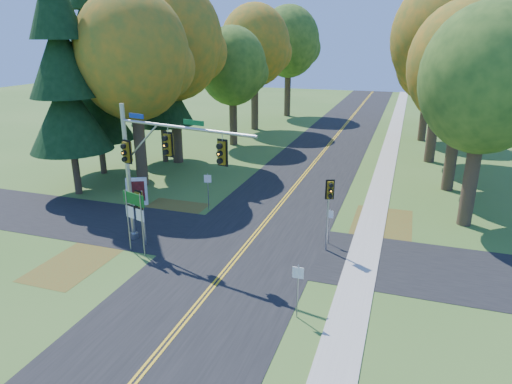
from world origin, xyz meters
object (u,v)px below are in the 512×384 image
(east_signal_pole, at_px, (329,198))
(traffic_mast, at_px, (155,160))
(info_kiosk, at_px, (137,192))
(route_sign_cluster, at_px, (134,210))

(east_signal_pole, bearing_deg, traffic_mast, 172.47)
(traffic_mast, relative_size, info_kiosk, 4.28)
(traffic_mast, relative_size, east_signal_pole, 2.04)
(traffic_mast, distance_m, route_sign_cluster, 2.78)
(info_kiosk, bearing_deg, route_sign_cluster, -81.89)
(traffic_mast, distance_m, info_kiosk, 8.09)
(route_sign_cluster, distance_m, info_kiosk, 7.58)
(route_sign_cluster, bearing_deg, traffic_mast, 71.58)
(east_signal_pole, bearing_deg, route_sign_cluster, 177.08)
(traffic_mast, bearing_deg, route_sign_cluster, -114.38)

